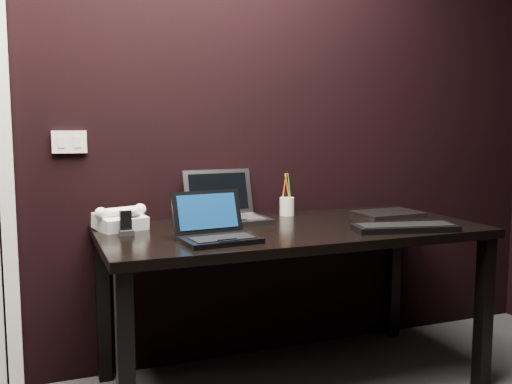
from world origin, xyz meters
name	(u,v)px	position (x,y,z in m)	size (l,w,h in m)	color
wall_back	(202,103)	(0.00, 1.80, 1.30)	(4.00, 4.00, 0.00)	black
wall_switch	(69,142)	(-0.62, 1.79, 1.12)	(0.15, 0.02, 0.10)	silver
desk	(291,243)	(0.30, 1.40, 0.66)	(1.70, 0.80, 0.74)	black
netbook	(216,231)	(-0.11, 1.22, 0.78)	(0.32, 0.29, 0.19)	black
silver_laptop	(227,212)	(0.07, 1.63, 0.79)	(0.36, 0.33, 0.24)	#96969C
ext_keyboard	(405,227)	(0.72, 1.13, 0.75)	(0.47, 0.24, 0.03)	black
closed_laptop	(388,214)	(0.88, 1.50, 0.75)	(0.33, 0.24, 0.02)	gray
desk_phone	(120,220)	(-0.43, 1.60, 0.78)	(0.24, 0.23, 0.12)	silver
mobile_phone	(126,226)	(-0.42, 1.47, 0.78)	(0.06, 0.05, 0.10)	black
pen_cup	(287,206)	(0.41, 1.70, 0.79)	(0.09, 0.09, 0.21)	silver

